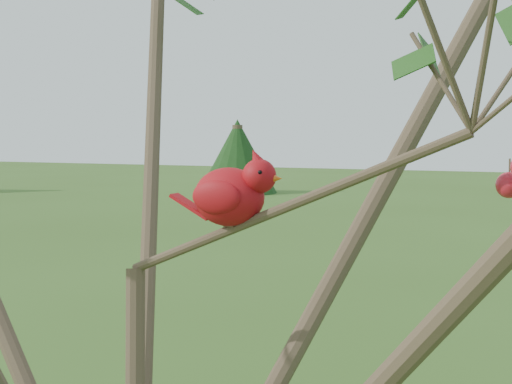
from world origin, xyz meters
The scene contains 2 objects.
crabapple_tree centered at (0.03, -0.02, 2.12)m, with size 2.35×2.05×2.95m.
cardinal centered at (0.15, 0.08, 2.09)m, with size 0.21×0.11×0.14m.
Camera 1 is at (0.71, -1.11, 2.21)m, focal length 55.00 mm.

